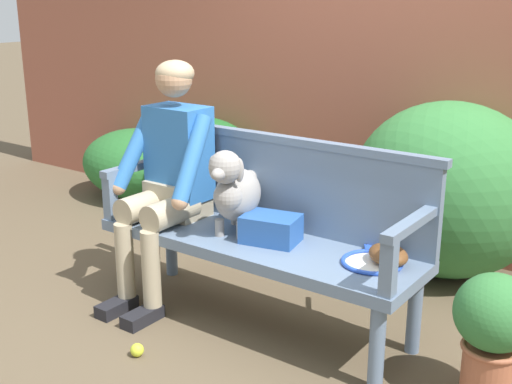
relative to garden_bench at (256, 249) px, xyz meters
The scene contains 17 objects.
ground_plane 0.42m from the garden_bench, ahead, with size 40.00×40.00×0.00m, color brown.
brick_garden_fence 1.80m from the garden_bench, 90.00° to the left, with size 8.00×0.30×2.30m, color #9E5642.
hedge_bush_mid_left 2.45m from the garden_bench, 149.58° to the left, with size 1.12×0.84×0.60m, color #286B2D.
hedge_bush_far_left 1.35m from the garden_bench, 65.89° to the left, with size 1.18×1.07×1.08m, color #337538.
hedge_bush_mid_right 1.90m from the garden_bench, 138.66° to the left, with size 1.06×0.84×0.62m, color #1E5B23.
hedge_bush_far_right 1.92m from the garden_bench, 138.68° to the left, with size 1.00×0.79×0.77m, color #1E5B23.
garden_bench is the anchor object (origin of this frame).
bench_backrest 0.39m from the garden_bench, 90.00° to the left, with size 1.80×0.06×0.50m.
bench_armrest_left_end 0.88m from the garden_bench, behind, with size 0.06×0.53×0.28m.
bench_armrest_right_end 0.88m from the garden_bench, ahead, with size 0.06×0.53×0.28m.
person_seated 0.67m from the garden_bench, behind, with size 0.56×0.66×1.35m.
dog_on_bench 0.32m from the garden_bench, behind, with size 0.29×0.47×0.47m.
tennis_racket 0.63m from the garden_bench, ahead, with size 0.43×0.56×0.03m.
baseball_glove 0.71m from the garden_bench, ahead, with size 0.22×0.17×0.09m, color brown.
sports_bag 0.16m from the garden_bench, ahead, with size 0.28×0.20×0.14m, color #2856A3.
tennis_ball 0.77m from the garden_bench, 112.61° to the right, with size 0.07×0.07×0.07m, color #CCDB33.
potted_plant 1.22m from the garden_bench, ahead, with size 0.34×0.34×0.58m.
Camera 1 is at (1.87, -2.57, 1.68)m, focal length 46.23 mm.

